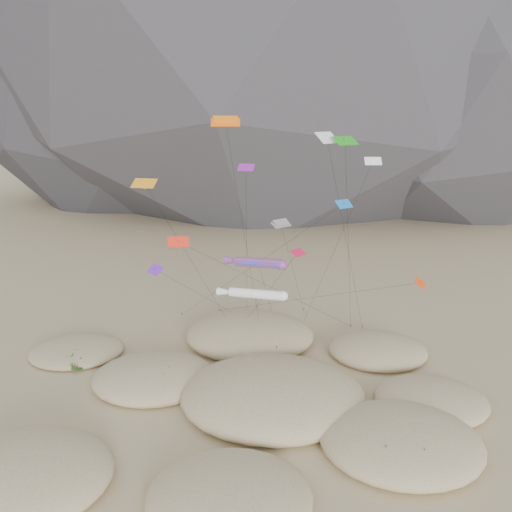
# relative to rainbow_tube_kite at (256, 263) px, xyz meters

# --- Properties ---
(ground) EXTENTS (500.00, 500.00, 0.00)m
(ground) POSITION_rel_rainbow_tube_kite_xyz_m (0.63, -13.27, -11.12)
(ground) COLOR #CCB789
(ground) RESTS_ON ground
(dunes) EXTENTS (48.08, 37.86, 4.04)m
(dunes) POSITION_rel_rainbow_tube_kite_xyz_m (-0.59, -9.07, -10.37)
(dunes) COLOR #CCB789
(dunes) RESTS_ON ground
(dune_grass) EXTENTS (40.99, 27.04, 1.56)m
(dune_grass) POSITION_rel_rainbow_tube_kite_xyz_m (0.85, -10.76, -10.25)
(dune_grass) COLOR black
(dune_grass) RESTS_ON ground
(kite_stakes) EXTENTS (24.12, 8.22, 0.30)m
(kite_stakes) POSITION_rel_rainbow_tube_kite_xyz_m (2.33, 9.73, -10.97)
(kite_stakes) COLOR #3F2D1E
(kite_stakes) RESTS_ON ground
(rainbow_tube_kite) EXTENTS (7.07, 14.34, 12.00)m
(rainbow_tube_kite) POSITION_rel_rainbow_tube_kite_xyz_m (0.00, 0.00, 0.00)
(rainbow_tube_kite) COLOR #ED4619
(rainbow_tube_kite) RESTS_ON ground
(white_tube_kite) EXTENTS (7.16, 14.53, 10.34)m
(white_tube_kite) POSITION_rel_rainbow_tube_kite_xyz_m (-0.25, -5.60, -1.54)
(white_tube_kite) COLOR white
(white_tube_kite) RESTS_ON ground
(orange_parafoil) EXTENTS (4.85, 11.02, 26.50)m
(orange_parafoil) POSITION_rel_rainbow_tube_kite_xyz_m (-3.05, 0.04, 14.58)
(orange_parafoil) COLOR orange
(orange_parafoil) RESTS_ON ground
(multi_parafoil) EXTENTS (5.13, 14.40, 16.10)m
(multi_parafoil) POSITION_rel_rainbow_tube_kite_xyz_m (2.67, -0.78, 4.35)
(multi_parafoil) COLOR #FF611A
(multi_parafoil) RESTS_ON ground
(delta_kites) EXTENTS (31.07, 18.80, 24.82)m
(delta_kites) POSITION_rel_rainbow_tube_kite_xyz_m (2.44, -0.60, 6.69)
(delta_kites) COLOR #1C9516
(delta_kites) RESTS_ON ground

